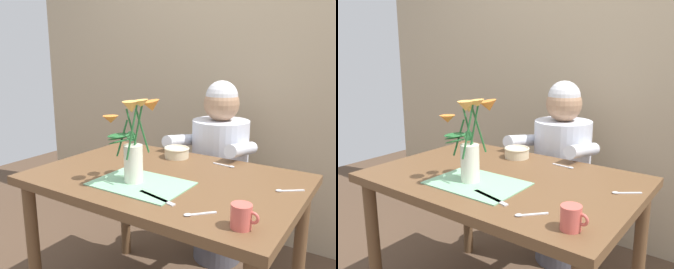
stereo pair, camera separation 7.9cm
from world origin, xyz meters
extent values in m
cube|color=tan|center=(0.00, 1.05, 1.25)|extent=(4.00, 0.10, 2.50)
cube|color=brown|center=(0.00, 0.00, 0.72)|extent=(1.20, 0.80, 0.04)
cylinder|color=brown|center=(-0.54, -0.34, 0.35)|extent=(0.06, 0.06, 0.70)
cylinder|color=brown|center=(-0.54, 0.34, 0.35)|extent=(0.06, 0.06, 0.70)
cylinder|color=brown|center=(0.54, 0.34, 0.35)|extent=(0.06, 0.06, 0.70)
cylinder|color=#4C4C56|center=(-0.02, 0.62, 0.20)|extent=(0.30, 0.30, 0.40)
cylinder|color=silver|center=(-0.02, 0.62, 0.65)|extent=(0.34, 0.34, 0.50)
sphere|color=#A37A5B|center=(-0.02, 0.62, 1.00)|extent=(0.21, 0.21, 0.21)
sphere|color=silver|center=(-0.02, 0.62, 1.04)|extent=(0.19, 0.19, 0.19)
cylinder|color=silver|center=(-0.21, 0.48, 0.78)|extent=(0.07, 0.33, 0.12)
cylinder|color=silver|center=(0.17, 0.48, 0.78)|extent=(0.07, 0.33, 0.12)
cube|color=#7AB289|center=(-0.03, -0.15, 0.74)|extent=(0.40, 0.28, 0.00)
cylinder|color=silver|center=(-0.06, -0.15, 0.82)|extent=(0.08, 0.08, 0.17)
cylinder|color=#23602D|center=(-0.04, -0.15, 0.97)|extent=(0.06, 0.01, 0.22)
cone|color=#EFA84C|center=(-0.02, -0.14, 1.08)|extent=(0.09, 0.09, 0.04)
sphere|color=#E5D14C|center=(-0.02, -0.14, 1.09)|extent=(0.02, 0.02, 0.02)
cylinder|color=#23602D|center=(-0.05, -0.10, 0.96)|extent=(0.03, 0.07, 0.20)
cone|color=orange|center=(-0.03, -0.06, 1.06)|extent=(0.11, 0.11, 0.06)
sphere|color=#E5D14C|center=(-0.03, -0.06, 1.07)|extent=(0.02, 0.02, 0.02)
cylinder|color=#23602D|center=(-0.08, -0.13, 0.96)|extent=(0.06, 0.02, 0.20)
cone|color=#EFA84C|center=(-0.10, -0.11, 1.06)|extent=(0.08, 0.08, 0.04)
sphere|color=#E5D14C|center=(-0.10, -0.11, 1.06)|extent=(0.02, 0.02, 0.02)
cylinder|color=#23602D|center=(-0.10, -0.17, 0.94)|extent=(0.04, 0.04, 0.16)
cone|color=orange|center=(-0.14, -0.20, 1.02)|extent=(0.09, 0.09, 0.03)
sphere|color=#E5D14C|center=(-0.14, -0.20, 1.02)|extent=(0.02, 0.02, 0.02)
cylinder|color=#23602D|center=(-0.04, -0.19, 0.97)|extent=(0.03, 0.06, 0.22)
cone|color=#EFA84C|center=(-0.02, -0.22, 1.08)|extent=(0.08, 0.08, 0.04)
sphere|color=#E5D14C|center=(-0.02, -0.22, 1.09)|extent=(0.02, 0.02, 0.02)
ellipsoid|color=#23602D|center=(-0.11, -0.19, 0.95)|extent=(0.09, 0.09, 0.03)
ellipsoid|color=#23602D|center=(-0.10, -0.20, 0.94)|extent=(0.09, 0.10, 0.03)
ellipsoid|color=#23602D|center=(-0.11, -0.11, 0.93)|extent=(0.09, 0.09, 0.04)
ellipsoid|color=#23602D|center=(-0.10, -0.20, 0.93)|extent=(0.08, 0.10, 0.03)
cylinder|color=beige|center=(-0.11, 0.28, 0.77)|extent=(0.13, 0.13, 0.05)
torus|color=beige|center=(-0.11, 0.28, 0.79)|extent=(0.14, 0.14, 0.01)
cube|color=silver|center=(0.12, -0.24, 0.74)|extent=(0.19, 0.06, 0.00)
cylinder|color=#CC564C|center=(0.47, -0.28, 0.78)|extent=(0.07, 0.07, 0.08)
torus|color=#CC564C|center=(0.51, -0.28, 0.78)|extent=(0.04, 0.01, 0.04)
cube|color=silver|center=(0.15, 0.28, 0.74)|extent=(0.10, 0.02, 0.00)
ellipsoid|color=silver|center=(0.20, 0.28, 0.74)|extent=(0.03, 0.02, 0.01)
cube|color=silver|center=(0.33, -0.26, 0.74)|extent=(0.08, 0.08, 0.00)
ellipsoid|color=silver|center=(0.29, -0.30, 0.74)|extent=(0.03, 0.03, 0.01)
cube|color=silver|center=(0.53, 0.12, 0.74)|extent=(0.09, 0.07, 0.00)
ellipsoid|color=silver|center=(0.49, 0.09, 0.74)|extent=(0.03, 0.03, 0.01)
camera|label=1|loc=(0.83, -1.25, 1.27)|focal=37.27mm
camera|label=2|loc=(0.90, -1.21, 1.27)|focal=37.27mm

